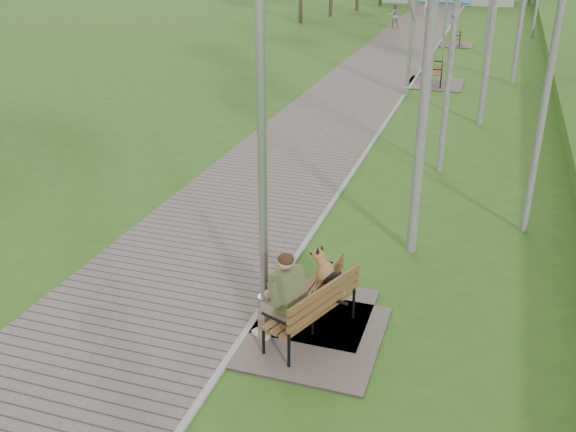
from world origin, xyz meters
name	(u,v)px	position (x,y,z in m)	size (l,w,h in m)	color
walkway	(368,79)	(-1.75, 21.50, 0.02)	(3.50, 67.00, 0.04)	#6C5E57
kerb	(413,82)	(0.00, 21.50, 0.03)	(0.10, 67.00, 0.05)	#999993
bench_main	(306,310)	(0.88, 4.22, 0.49)	(1.99, 2.21, 1.73)	#6C5E57
bench_second	(316,302)	(0.83, 4.94, 0.18)	(1.63, 1.81, 1.00)	#6C5E57
bench_third	(435,78)	(0.81, 21.55, 0.24)	(2.04, 2.27, 1.26)	#6C5E57
bench_far	(456,42)	(0.84, 30.66, 0.18)	(1.60, 1.77, 0.98)	#6C5E57
lamp_post_near	(262,160)	(0.08, 4.66, 2.55)	(0.21, 0.21, 5.46)	#A1A3A9
lamp_post_second	(412,23)	(0.08, 19.39, 2.51)	(0.21, 0.21, 5.38)	#A1A3A9
pedestrian_near	(427,4)	(-1.95, 41.32, 0.80)	(0.58, 0.38, 1.59)	white
pedestrian_far	(394,15)	(-3.13, 35.42, 0.73)	(0.71, 0.55, 1.45)	gray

